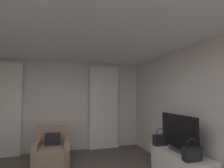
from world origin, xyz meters
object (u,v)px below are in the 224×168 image
(tv_console, at_px, (181,167))
(handbag_primary, at_px, (160,139))
(tv_flatscreen, at_px, (178,134))
(handbag_secondary, at_px, (192,153))
(armchair, at_px, (52,152))

(tv_console, xyz_separation_m, handbag_primary, (-0.11, 0.51, 0.40))
(tv_flatscreen, height_order, handbag_secondary, tv_flatscreen)
(tv_console, distance_m, tv_flatscreen, 0.61)
(tv_flatscreen, bearing_deg, handbag_primary, 103.16)
(armchair, bearing_deg, tv_console, -35.09)
(tv_console, bearing_deg, armchair, 144.91)
(armchair, xyz_separation_m, tv_flatscreen, (2.32, -1.59, 0.60))
(tv_flatscreen, relative_size, handbag_secondary, 2.81)
(armchair, height_order, handbag_secondary, handbag_secondary)
(handbag_primary, distance_m, handbag_secondary, 0.97)
(tv_console, height_order, handbag_primary, handbag_primary)
(handbag_primary, bearing_deg, handbag_secondary, -90.85)
(tv_console, relative_size, handbag_primary, 3.65)
(tv_console, bearing_deg, tv_flatscreen, 90.00)
(tv_console, distance_m, handbag_secondary, 0.62)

